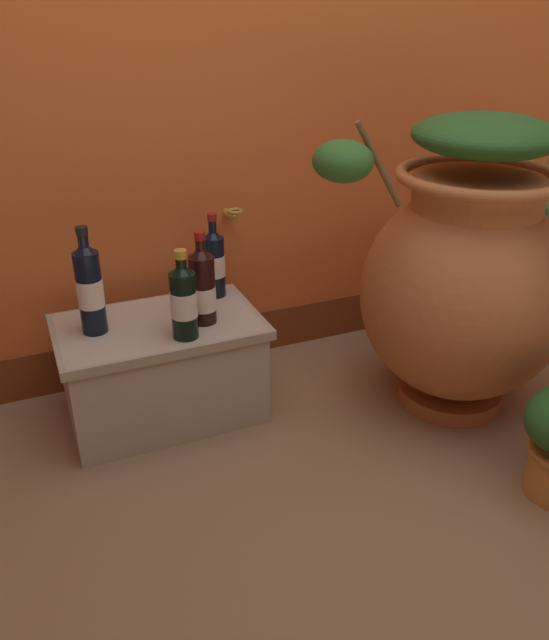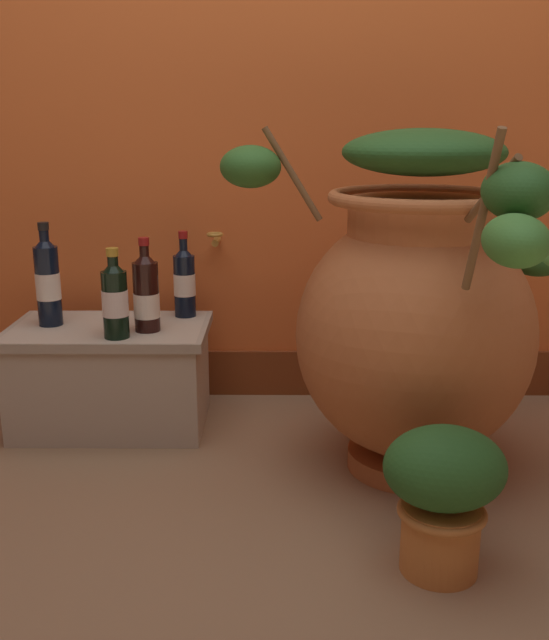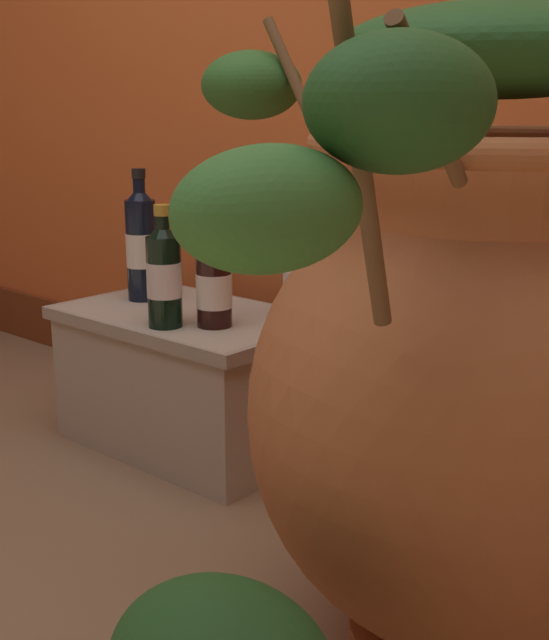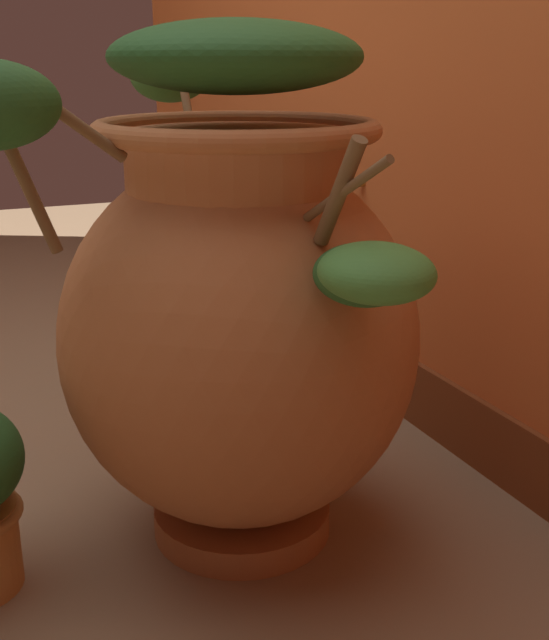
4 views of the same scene
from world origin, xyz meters
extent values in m
plane|color=#896B4C|center=(0.00, 0.00, 0.00)|extent=(7.00, 7.00, 0.00)
cube|color=#D6662D|center=(0.00, 1.20, 1.30)|extent=(4.40, 0.20, 2.60)
cube|color=brown|center=(0.00, 1.10, 0.08)|extent=(4.40, 0.02, 0.17)
cylinder|color=#B28433|center=(-0.16, 1.05, 0.58)|extent=(0.02, 0.10, 0.02)
torus|color=#B28433|center=(-0.16, 1.00, 0.61)|extent=(0.06, 0.06, 0.01)
cylinder|color=#B26638|center=(0.43, 0.51, 0.03)|extent=(0.35, 0.35, 0.06)
ellipsoid|color=#B26638|center=(0.43, 0.51, 0.40)|extent=(0.66, 0.66, 0.69)
cylinder|color=#B26638|center=(0.43, 0.51, 0.71)|extent=(0.39, 0.39, 0.14)
torus|color=#B26638|center=(0.43, 0.51, 0.78)|extent=(0.50, 0.50, 0.04)
cylinder|color=brown|center=(0.53, 0.19, 0.83)|extent=(0.06, 0.22, 0.17)
ellipsoid|color=#235623|center=(0.56, 0.10, 0.83)|extent=(0.15, 0.21, 0.12)
cylinder|color=brown|center=(0.09, 0.52, 0.84)|extent=(0.16, 0.02, 0.25)
ellipsoid|color=#2D6628|center=(-0.02, 0.53, 0.86)|extent=(0.16, 0.17, 0.11)
cylinder|color=brown|center=(0.49, 0.12, 0.79)|extent=(0.04, 0.14, 0.36)
ellipsoid|color=#387A33|center=(0.52, -0.03, 0.75)|extent=(0.13, 0.19, 0.10)
cylinder|color=brown|center=(0.72, 0.56, 0.71)|extent=(0.11, 0.04, 0.17)
ellipsoid|color=#235623|center=(0.78, 0.57, 0.60)|extent=(0.16, 0.14, 0.09)
cylinder|color=brown|center=(0.73, 0.56, 0.72)|extent=(0.19, 0.05, 0.12)
ellipsoid|color=#428438|center=(0.81, 0.57, 0.61)|extent=(0.18, 0.16, 0.08)
ellipsoid|color=#235623|center=(0.43, 0.51, 0.90)|extent=(0.43, 0.43, 0.12)
cube|color=#B2A893|center=(-0.49, 0.81, 0.17)|extent=(0.60, 0.38, 0.34)
cube|color=#A09785|center=(-0.49, 0.81, 0.32)|extent=(0.64, 0.40, 0.03)
cylinder|color=black|center=(-0.68, 0.83, 0.47)|extent=(0.08, 0.08, 0.25)
cone|color=black|center=(-0.68, 0.83, 0.61)|extent=(0.08, 0.08, 0.04)
cylinder|color=black|center=(-0.68, 0.83, 0.63)|extent=(0.03, 0.03, 0.08)
cylinder|color=black|center=(-0.68, 0.83, 0.66)|extent=(0.03, 0.03, 0.02)
cylinder|color=white|center=(-0.68, 0.83, 0.47)|extent=(0.08, 0.08, 0.09)
cylinder|color=black|center=(-0.35, 0.76, 0.45)|extent=(0.08, 0.08, 0.22)
cone|color=black|center=(-0.35, 0.76, 0.57)|extent=(0.08, 0.08, 0.04)
cylinder|color=black|center=(-0.35, 0.76, 0.60)|extent=(0.03, 0.03, 0.08)
cylinder|color=maroon|center=(-0.35, 0.76, 0.62)|extent=(0.03, 0.03, 0.02)
cylinder|color=white|center=(-0.35, 0.76, 0.42)|extent=(0.08, 0.08, 0.08)
cylinder|color=black|center=(-0.26, 0.94, 0.44)|extent=(0.07, 0.07, 0.21)
cone|color=black|center=(-0.26, 0.94, 0.56)|extent=(0.07, 0.07, 0.04)
cylinder|color=black|center=(-0.26, 0.94, 0.59)|extent=(0.03, 0.03, 0.08)
cylinder|color=maroon|center=(-0.26, 0.94, 0.62)|extent=(0.03, 0.03, 0.02)
cylinder|color=white|center=(-0.26, 0.94, 0.45)|extent=(0.07, 0.07, 0.07)
cylinder|color=black|center=(-0.43, 0.69, 0.44)|extent=(0.08, 0.08, 0.20)
cone|color=black|center=(-0.43, 0.69, 0.56)|extent=(0.08, 0.08, 0.04)
cylinder|color=black|center=(-0.43, 0.69, 0.58)|extent=(0.03, 0.03, 0.07)
cylinder|color=#B7932D|center=(-0.43, 0.69, 0.60)|extent=(0.04, 0.04, 0.02)
cylinder|color=silver|center=(-0.43, 0.69, 0.45)|extent=(0.08, 0.08, 0.08)
cylinder|color=#CC7F3D|center=(0.42, 0.00, 0.08)|extent=(0.17, 0.17, 0.16)
torus|color=#BB7538|center=(0.42, 0.00, 0.15)|extent=(0.20, 0.20, 0.02)
ellipsoid|color=#235623|center=(0.42, 0.00, 0.25)|extent=(0.27, 0.22, 0.18)
camera|label=1|loc=(-0.85, -0.97, 1.24)|focal=35.87mm
camera|label=2|loc=(0.06, -1.44, 0.97)|focal=40.93mm
camera|label=3|loc=(0.97, -0.55, 0.84)|focal=47.89mm
camera|label=4|loc=(1.74, 0.01, 0.89)|focal=44.92mm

